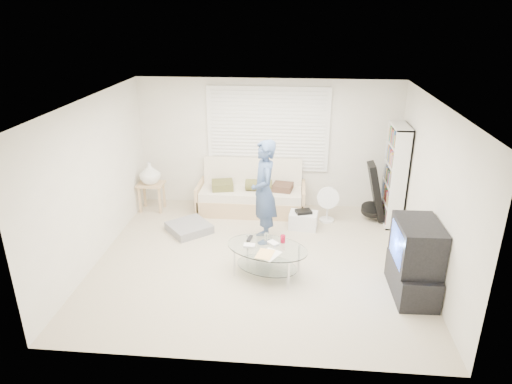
# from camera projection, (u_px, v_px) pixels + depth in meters

# --- Properties ---
(ground) EXTENTS (5.00, 5.00, 0.00)m
(ground) POSITION_uv_depth(u_px,v_px,m) (258.00, 260.00, 7.20)
(ground) COLOR #B2A68A
(ground) RESTS_ON ground
(room_shell) EXTENTS (5.02, 4.52, 2.51)m
(room_shell) POSITION_uv_depth(u_px,v_px,m) (261.00, 152.00, 7.02)
(room_shell) COLOR beige
(room_shell) RESTS_ON ground
(window_blinds) EXTENTS (2.32, 0.08, 1.62)m
(window_blinds) POSITION_uv_depth(u_px,v_px,m) (268.00, 130.00, 8.64)
(window_blinds) COLOR silver
(window_blinds) RESTS_ON ground
(futon_sofa) EXTENTS (2.06, 0.83, 1.01)m
(futon_sofa) POSITION_uv_depth(u_px,v_px,m) (252.00, 195.00, 8.82)
(futon_sofa) COLOR tan
(futon_sofa) RESTS_ON ground
(grey_floor_pillow) EXTENTS (0.92, 0.92, 0.15)m
(grey_floor_pillow) POSITION_uv_depth(u_px,v_px,m) (189.00, 228.00, 8.09)
(grey_floor_pillow) COLOR slate
(grey_floor_pillow) RESTS_ON ground
(side_table) EXTENTS (0.49, 0.40, 0.97)m
(side_table) POSITION_uv_depth(u_px,v_px,m) (150.00, 175.00, 8.71)
(side_table) COLOR tan
(side_table) RESTS_ON ground
(bookshelf) EXTENTS (0.29, 0.77, 1.83)m
(bookshelf) POSITION_uv_depth(u_px,v_px,m) (395.00, 175.00, 8.15)
(bookshelf) COLOR white
(bookshelf) RESTS_ON ground
(guitar_case) EXTENTS (0.43, 0.41, 1.08)m
(guitar_case) POSITION_uv_depth(u_px,v_px,m) (375.00, 196.00, 8.38)
(guitar_case) COLOR black
(guitar_case) RESTS_ON ground
(floor_fan) EXTENTS (0.41, 0.27, 0.68)m
(floor_fan) POSITION_uv_depth(u_px,v_px,m) (328.00, 201.00, 8.38)
(floor_fan) COLOR white
(floor_fan) RESTS_ON ground
(storage_bin) EXTENTS (0.53, 0.40, 0.34)m
(storage_bin) POSITION_uv_depth(u_px,v_px,m) (303.00, 220.00, 8.19)
(storage_bin) COLOR white
(storage_bin) RESTS_ON ground
(tv_unit) EXTENTS (0.57, 1.00, 1.08)m
(tv_unit) POSITION_uv_depth(u_px,v_px,m) (415.00, 260.00, 6.17)
(tv_unit) COLOR black
(tv_unit) RESTS_ON ground
(coffee_table) EXTENTS (1.39, 1.10, 0.57)m
(coffee_table) POSITION_uv_depth(u_px,v_px,m) (267.00, 252.00, 6.69)
(coffee_table) COLOR silver
(coffee_table) RESTS_ON ground
(standing_person) EXTENTS (0.57, 0.73, 1.77)m
(standing_person) POSITION_uv_depth(u_px,v_px,m) (264.00, 192.00, 7.48)
(standing_person) COLOR navy
(standing_person) RESTS_ON ground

